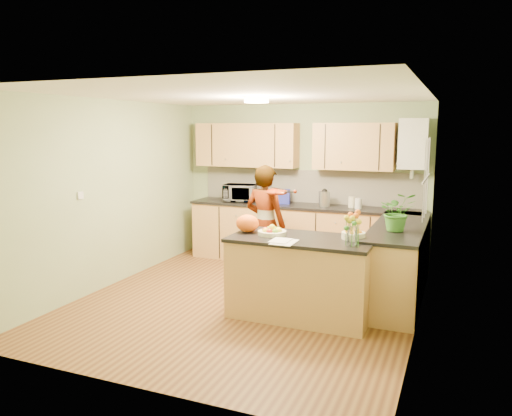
% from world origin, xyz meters
% --- Properties ---
extents(floor, '(4.50, 4.50, 0.00)m').
position_xyz_m(floor, '(0.00, 0.00, 0.00)').
color(floor, '#593219').
rests_on(floor, ground).
extents(ceiling, '(4.00, 4.50, 0.02)m').
position_xyz_m(ceiling, '(0.00, 0.00, 2.50)').
color(ceiling, white).
rests_on(ceiling, wall_back).
extents(wall_back, '(4.00, 0.02, 2.50)m').
position_xyz_m(wall_back, '(0.00, 2.25, 1.25)').
color(wall_back, gray).
rests_on(wall_back, floor).
extents(wall_front, '(4.00, 0.02, 2.50)m').
position_xyz_m(wall_front, '(0.00, -2.25, 1.25)').
color(wall_front, gray).
rests_on(wall_front, floor).
extents(wall_left, '(0.02, 4.50, 2.50)m').
position_xyz_m(wall_left, '(-2.00, 0.00, 1.25)').
color(wall_left, gray).
rests_on(wall_left, floor).
extents(wall_right, '(0.02, 4.50, 2.50)m').
position_xyz_m(wall_right, '(2.00, 0.00, 1.25)').
color(wall_right, gray).
rests_on(wall_right, floor).
extents(back_counter, '(3.64, 0.62, 0.94)m').
position_xyz_m(back_counter, '(0.10, 1.95, 0.47)').
color(back_counter, tan).
rests_on(back_counter, floor).
extents(right_counter, '(0.62, 2.24, 0.94)m').
position_xyz_m(right_counter, '(1.70, 0.85, 0.47)').
color(right_counter, tan).
rests_on(right_counter, floor).
extents(splashback, '(3.60, 0.02, 0.52)m').
position_xyz_m(splashback, '(0.10, 2.23, 1.20)').
color(splashback, '#EFE5CF').
rests_on(splashback, back_counter).
extents(upper_cabinets, '(3.20, 0.34, 0.70)m').
position_xyz_m(upper_cabinets, '(-0.18, 2.08, 1.85)').
color(upper_cabinets, tan).
rests_on(upper_cabinets, wall_back).
extents(boiler, '(0.40, 0.30, 0.86)m').
position_xyz_m(boiler, '(1.70, 2.09, 1.90)').
color(boiler, silver).
rests_on(boiler, wall_back).
extents(window_right, '(0.01, 1.30, 1.05)m').
position_xyz_m(window_right, '(1.99, 0.60, 1.55)').
color(window_right, silver).
rests_on(window_right, wall_right).
extents(light_switch, '(0.02, 0.09, 0.09)m').
position_xyz_m(light_switch, '(-1.99, -0.60, 1.30)').
color(light_switch, silver).
rests_on(light_switch, wall_left).
extents(ceiling_lamp, '(0.30, 0.30, 0.07)m').
position_xyz_m(ceiling_lamp, '(0.00, 0.30, 2.46)').
color(ceiling_lamp, '#FFEABF').
rests_on(ceiling_lamp, ceiling).
extents(peninsula_island, '(1.60, 0.82, 0.91)m').
position_xyz_m(peninsula_island, '(0.75, -0.20, 0.46)').
color(peninsula_island, tan).
rests_on(peninsula_island, floor).
extents(fruit_dish, '(0.33, 0.33, 0.11)m').
position_xyz_m(fruit_dish, '(0.40, -0.20, 0.96)').
color(fruit_dish, beige).
rests_on(fruit_dish, peninsula_island).
extents(orange_bowl, '(0.26, 0.26, 0.15)m').
position_xyz_m(orange_bowl, '(1.30, -0.05, 0.98)').
color(orange_bowl, beige).
rests_on(orange_bowl, peninsula_island).
extents(flower_vase, '(0.24, 0.24, 0.44)m').
position_xyz_m(flower_vase, '(1.35, -0.38, 1.21)').
color(flower_vase, silver).
rests_on(flower_vase, peninsula_island).
extents(orange_bag, '(0.30, 0.26, 0.21)m').
position_xyz_m(orange_bag, '(0.07, -0.15, 1.02)').
color(orange_bag, '#EE5C13').
rests_on(orange_bag, peninsula_island).
extents(papers, '(0.24, 0.33, 0.01)m').
position_xyz_m(papers, '(0.65, -0.50, 0.92)').
color(papers, white).
rests_on(papers, peninsula_island).
extents(violinist, '(0.66, 0.49, 1.64)m').
position_xyz_m(violinist, '(-0.07, 0.79, 0.82)').
color(violinist, '#E0B289').
rests_on(violinist, floor).
extents(violin, '(0.66, 0.57, 0.17)m').
position_xyz_m(violin, '(0.13, 0.57, 1.31)').
color(violin, '#561005').
rests_on(violin, violinist).
extents(microwave, '(0.55, 0.42, 0.28)m').
position_xyz_m(microwave, '(-0.96, 1.92, 1.08)').
color(microwave, silver).
rests_on(microwave, back_counter).
extents(blue_box, '(0.32, 0.26, 0.22)m').
position_xyz_m(blue_box, '(-0.26, 1.98, 1.05)').
color(blue_box, '#212698').
rests_on(blue_box, back_counter).
extents(kettle, '(0.17, 0.17, 0.32)m').
position_xyz_m(kettle, '(0.45, 1.93, 1.07)').
color(kettle, '#B2B3B7').
rests_on(kettle, back_counter).
extents(jar_cream, '(0.14, 0.14, 0.16)m').
position_xyz_m(jar_cream, '(0.86, 1.98, 1.02)').
color(jar_cream, beige).
rests_on(jar_cream, back_counter).
extents(jar_white, '(0.10, 0.10, 0.16)m').
position_xyz_m(jar_white, '(0.97, 1.90, 1.02)').
color(jar_white, silver).
rests_on(jar_white, back_counter).
extents(potted_plant, '(0.50, 0.46, 0.46)m').
position_xyz_m(potted_plant, '(1.70, 0.45, 1.17)').
color(potted_plant, '#387A28').
rests_on(potted_plant, right_counter).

